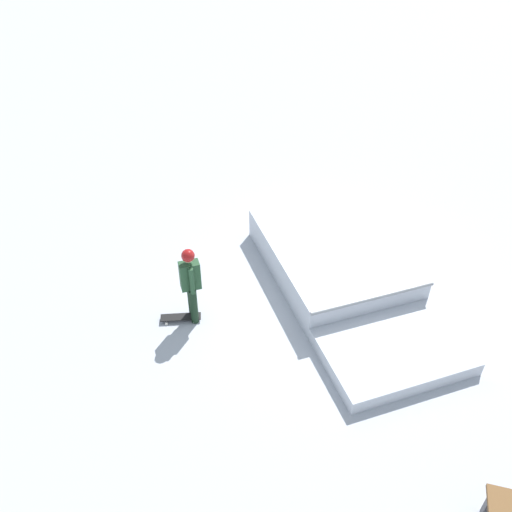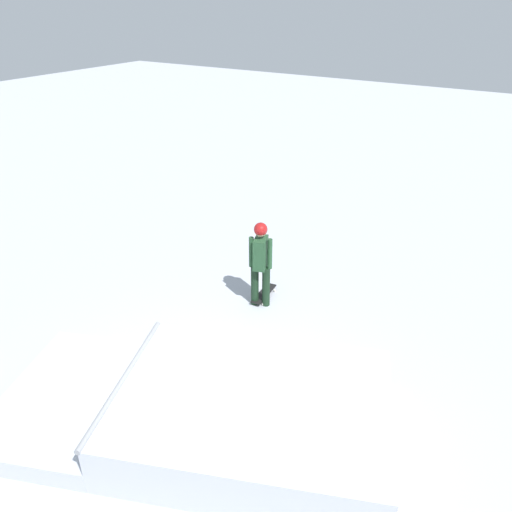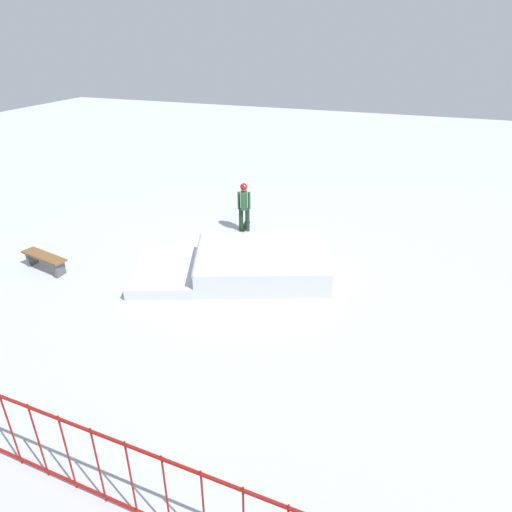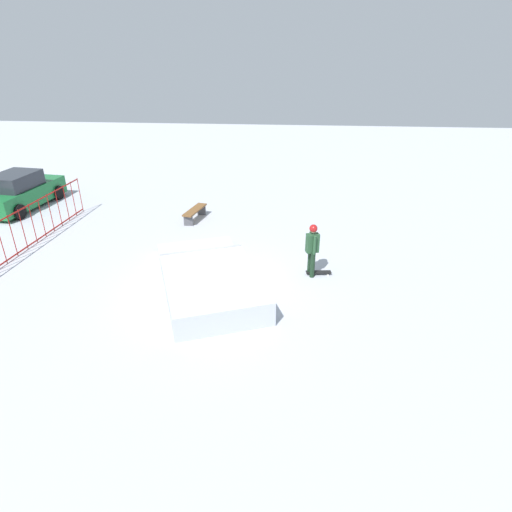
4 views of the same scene
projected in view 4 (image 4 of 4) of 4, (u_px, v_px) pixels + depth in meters
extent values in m
plane|color=#B2B7C1|center=(217.00, 285.00, 12.87)|extent=(60.00, 60.00, 0.00)
cube|color=silver|center=(212.00, 288.00, 12.06)|extent=(4.29, 3.72, 0.70)
cube|color=silver|center=(198.00, 254.00, 14.48)|extent=(2.61, 3.07, 0.30)
cylinder|color=gray|center=(201.00, 250.00, 13.46)|extent=(1.01, 2.46, 0.08)
cylinder|color=black|center=(310.00, 262.00, 13.37)|extent=(0.15, 0.15, 0.82)
cylinder|color=black|center=(312.00, 265.00, 13.18)|extent=(0.15, 0.15, 0.82)
cube|color=#264C2D|center=(312.00, 243.00, 12.96)|extent=(0.33, 0.43, 0.60)
cylinder|color=#264C2D|center=(310.00, 241.00, 13.11)|extent=(0.09, 0.09, 0.60)
cylinder|color=#264C2D|center=(315.00, 245.00, 12.81)|extent=(0.09, 0.09, 0.60)
sphere|color=tan|center=(313.00, 229.00, 12.76)|extent=(0.22, 0.22, 0.22)
sphere|color=#A51919|center=(313.00, 229.00, 12.75)|extent=(0.25, 0.25, 0.25)
cube|color=black|center=(319.00, 272.00, 13.46)|extent=(0.29, 0.82, 0.02)
cylinder|color=silver|center=(327.00, 272.00, 13.60)|extent=(0.04, 0.06, 0.06)
cylinder|color=silver|center=(328.00, 275.00, 13.39)|extent=(0.04, 0.06, 0.06)
cylinder|color=silver|center=(309.00, 272.00, 13.58)|extent=(0.04, 0.06, 0.06)
cylinder|color=silver|center=(310.00, 275.00, 13.38)|extent=(0.04, 0.06, 0.06)
cylinder|color=maroon|center=(2.00, 243.00, 13.86)|extent=(0.03, 0.03, 1.50)
cylinder|color=maroon|center=(13.00, 236.00, 14.36)|extent=(0.03, 0.03, 1.50)
cylinder|color=maroon|center=(23.00, 230.00, 14.86)|extent=(0.03, 0.03, 1.50)
cylinder|color=maroon|center=(33.00, 224.00, 15.36)|extent=(0.03, 0.03, 1.50)
cylinder|color=maroon|center=(42.00, 218.00, 15.87)|extent=(0.03, 0.03, 1.50)
cylinder|color=maroon|center=(51.00, 213.00, 16.37)|extent=(0.03, 0.03, 1.50)
cylinder|color=maroon|center=(59.00, 208.00, 16.87)|extent=(0.03, 0.03, 1.50)
cylinder|color=maroon|center=(66.00, 203.00, 17.38)|extent=(0.03, 0.03, 1.50)
cylinder|color=maroon|center=(73.00, 199.00, 17.88)|extent=(0.03, 0.03, 1.50)
cylinder|color=maroon|center=(80.00, 195.00, 18.38)|extent=(0.03, 0.03, 1.50)
cube|color=brown|center=(195.00, 210.00, 17.56)|extent=(1.65, 0.73, 0.06)
cube|color=#4C4C51|center=(188.00, 221.00, 17.11)|extent=(0.08, 0.36, 0.42)
cube|color=#4C4C51|center=(201.00, 210.00, 18.22)|extent=(0.08, 0.36, 0.42)
cube|color=#196B33|center=(22.00, 195.00, 18.94)|extent=(4.26, 2.14, 0.80)
cube|color=#262B33|center=(15.00, 181.00, 18.45)|extent=(2.15, 1.71, 0.64)
cylinder|color=black|center=(27.00, 190.00, 20.39)|extent=(0.66, 0.29, 0.64)
cylinder|color=black|center=(58.00, 192.00, 20.09)|extent=(0.66, 0.29, 0.64)
cylinder|color=black|center=(19.00, 212.00, 17.71)|extent=(0.66, 0.29, 0.64)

